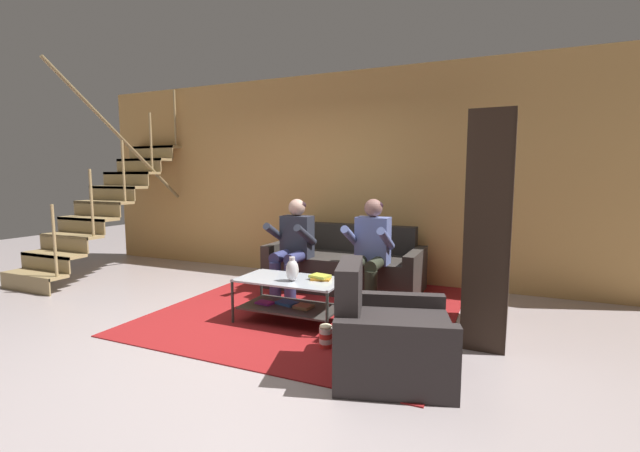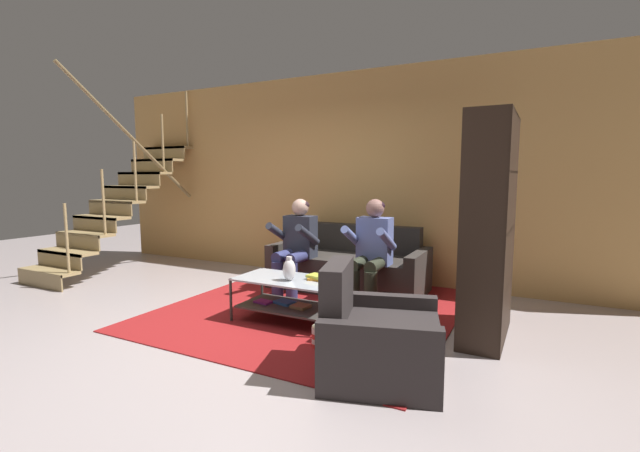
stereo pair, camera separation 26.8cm
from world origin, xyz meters
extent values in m
plane|color=#AA9D9E|center=(0.00, 0.00, 0.00)|extent=(16.80, 16.80, 0.00)
cube|color=tan|center=(0.00, 2.46, 1.45)|extent=(8.40, 0.12, 2.90)
cube|color=#A38858|center=(-3.27, 0.13, 0.20)|extent=(0.96, 0.27, 0.04)
cube|color=#8F784E|center=(-3.27, 0.00, 0.11)|extent=(0.96, 0.02, 0.22)
cube|color=#A38858|center=(-3.27, 0.40, 0.42)|extent=(0.96, 0.27, 0.04)
cube|color=#8F784E|center=(-3.27, 0.27, 0.33)|extent=(0.96, 0.02, 0.22)
cube|color=#A38858|center=(-3.27, 0.67, 0.63)|extent=(0.96, 0.27, 0.04)
cube|color=#8F784E|center=(-3.27, 0.55, 0.55)|extent=(0.96, 0.02, 0.22)
cube|color=#A38858|center=(-3.27, 0.95, 0.85)|extent=(0.96, 0.27, 0.04)
cube|color=#8F784E|center=(-3.27, 0.82, 0.76)|extent=(0.96, 0.02, 0.22)
cube|color=#A38858|center=(-3.27, 1.22, 1.07)|extent=(0.96, 0.27, 0.04)
cube|color=#8F784E|center=(-3.27, 1.09, 0.98)|extent=(0.96, 0.02, 0.22)
cube|color=#A38858|center=(-3.27, 1.49, 1.29)|extent=(0.96, 0.27, 0.04)
cube|color=#8F784E|center=(-3.27, 1.37, 1.20)|extent=(0.96, 0.02, 0.22)
cube|color=#A38858|center=(-3.27, 1.77, 1.51)|extent=(0.96, 0.27, 0.04)
cube|color=#8F784E|center=(-3.27, 1.64, 1.42)|extent=(0.96, 0.02, 0.22)
cube|color=#A38858|center=(-3.27, 2.04, 1.73)|extent=(0.96, 0.27, 0.04)
cube|color=#8F784E|center=(-3.27, 1.91, 1.64)|extent=(0.96, 0.02, 0.22)
cube|color=#A38858|center=(-3.27, 2.31, 1.94)|extent=(0.96, 0.27, 0.04)
cube|color=#8F784E|center=(-3.27, 2.19, 1.85)|extent=(0.96, 0.02, 0.22)
cylinder|color=#A38858|center=(-2.83, 0.13, 0.67)|extent=(0.04, 0.04, 0.90)
cylinder|color=#A38858|center=(-2.83, 0.67, 1.10)|extent=(0.04, 0.04, 0.90)
cylinder|color=#A38858|center=(-2.83, 1.22, 1.54)|extent=(0.04, 0.04, 0.90)
cylinder|color=#A38858|center=(-2.83, 1.77, 1.98)|extent=(0.04, 0.04, 0.90)
cylinder|color=#A38858|center=(-2.83, 2.31, 2.41)|extent=(0.04, 0.04, 0.90)
cylinder|color=olive|center=(-2.83, 1.22, 1.99)|extent=(0.05, 2.22, 1.78)
cube|color=#322E2A|center=(0.36, 1.78, 0.22)|extent=(1.71, 0.90, 0.45)
cube|color=#2B2723|center=(0.36, 2.14, 0.63)|extent=(1.71, 0.18, 0.36)
cube|color=#322E2A|center=(-0.56, 1.78, 0.28)|extent=(0.13, 0.90, 0.57)
cube|color=#322E2A|center=(1.28, 1.78, 0.28)|extent=(0.13, 0.90, 0.57)
cylinder|color=navy|center=(-0.23, 1.03, 0.22)|extent=(0.14, 0.14, 0.45)
cylinder|color=navy|center=(-0.03, 1.03, 0.22)|extent=(0.14, 0.14, 0.45)
cylinder|color=navy|center=(-0.23, 1.21, 0.49)|extent=(0.14, 0.42, 0.14)
cylinder|color=navy|center=(-0.03, 1.21, 0.49)|extent=(0.14, 0.42, 0.14)
cube|color=#2A2D3A|center=(-0.13, 1.41, 0.71)|extent=(0.38, 0.22, 0.52)
cylinder|color=#2A2D3A|center=(-0.34, 1.23, 0.76)|extent=(0.09, 0.49, 0.31)
cylinder|color=#2A2D3A|center=(0.07, 1.23, 0.76)|extent=(0.09, 0.49, 0.31)
sphere|color=tan|center=(-0.13, 1.41, 1.07)|extent=(0.21, 0.21, 0.21)
ellipsoid|color=black|center=(-0.13, 1.43, 1.10)|extent=(0.21, 0.21, 0.13)
cylinder|color=#2B3023|center=(0.75, 1.03, 0.22)|extent=(0.14, 0.14, 0.45)
cylinder|color=#2B3023|center=(0.95, 1.03, 0.22)|extent=(0.14, 0.14, 0.45)
cylinder|color=#2B3023|center=(0.75, 1.21, 0.49)|extent=(0.14, 0.42, 0.14)
cylinder|color=#2B3023|center=(0.95, 1.21, 0.49)|extent=(0.14, 0.42, 0.14)
cube|color=#5F6DAC|center=(0.85, 1.41, 0.72)|extent=(0.38, 0.22, 0.54)
cylinder|color=#5F6DAC|center=(0.65, 1.23, 0.77)|extent=(0.09, 0.49, 0.31)
cylinder|color=#5F6DAC|center=(1.05, 1.23, 0.77)|extent=(0.09, 0.49, 0.31)
sphere|color=#8E625A|center=(0.85, 1.41, 1.09)|extent=(0.21, 0.21, 0.21)
ellipsoid|color=black|center=(0.85, 1.43, 1.12)|extent=(0.21, 0.21, 0.13)
cube|color=#B3BBC4|center=(0.32, 0.38, 0.43)|extent=(1.05, 0.57, 0.02)
cube|color=#3A3834|center=(0.32, 0.38, 0.15)|extent=(0.96, 0.52, 0.02)
cylinder|color=#2F3632|center=(-0.19, 0.10, 0.22)|extent=(0.03, 0.03, 0.44)
cylinder|color=#2F3632|center=(0.83, 0.10, 0.22)|extent=(0.03, 0.03, 0.44)
cylinder|color=#2F3632|center=(-0.19, 0.65, 0.22)|extent=(0.03, 0.03, 0.44)
cylinder|color=#2F3632|center=(0.83, 0.65, 0.22)|extent=(0.03, 0.03, 0.44)
cube|color=#8E2991|center=(0.04, 0.34, 0.17)|extent=(0.19, 0.14, 0.02)
cube|color=#3062B0|center=(0.25, 0.41, 0.18)|extent=(0.23, 0.19, 0.03)
cube|color=#A0734C|center=(0.46, 0.37, 0.18)|extent=(0.18, 0.17, 0.03)
cube|color=maroon|center=(0.34, 0.98, 0.01)|extent=(3.00, 3.41, 0.01)
cube|color=#8C5245|center=(0.34, 0.98, 0.01)|extent=(1.65, 1.87, 0.00)
ellipsoid|color=silver|center=(0.37, 0.31, 0.55)|extent=(0.13, 0.13, 0.21)
cylinder|color=silver|center=(0.37, 0.31, 0.66)|extent=(0.06, 0.06, 0.05)
cube|color=orange|center=(0.61, 0.47, 0.45)|extent=(0.22, 0.20, 0.02)
cube|color=#AFB73A|center=(0.60, 0.47, 0.48)|extent=(0.21, 0.18, 0.03)
cube|color=black|center=(2.13, 1.35, 1.00)|extent=(0.36, 0.03, 1.99)
cube|color=black|center=(2.12, 0.36, 1.00)|extent=(0.36, 0.03, 1.99)
cube|color=black|center=(2.30, 0.86, 1.00)|extent=(0.03, 1.01, 1.99)
cube|color=black|center=(2.13, 0.86, 0.01)|extent=(0.37, 0.98, 0.02)
cube|color=black|center=(2.13, 0.86, 0.50)|extent=(0.37, 0.98, 0.02)
cube|color=black|center=(2.13, 0.86, 1.00)|extent=(0.37, 0.98, 0.02)
cube|color=black|center=(2.13, 0.86, 1.49)|extent=(0.37, 0.98, 0.02)
cube|color=black|center=(2.13, 0.86, 1.98)|extent=(0.37, 0.98, 0.02)
cube|color=gold|center=(2.10, 1.32, 0.20)|extent=(0.25, 0.03, 0.36)
cube|color=orange|center=(2.13, 1.27, 0.22)|extent=(0.31, 0.06, 0.39)
cube|color=#AEB139|center=(2.11, 1.22, 0.24)|extent=(0.27, 0.03, 0.43)
cube|color=#AAB638|center=(2.10, 1.18, 0.19)|extent=(0.25, 0.05, 0.34)
cube|color=#3759BC|center=(2.13, 1.14, 0.23)|extent=(0.32, 0.03, 0.43)
cube|color=#8F6850|center=(2.10, 1.10, 0.20)|extent=(0.27, 0.05, 0.37)
cube|color=gold|center=(2.13, 1.05, 0.20)|extent=(0.31, 0.04, 0.36)
cube|color=#2953B1|center=(2.12, 1.00, 0.22)|extent=(0.30, 0.05, 0.40)
cube|color=orange|center=(2.13, 0.95, 0.16)|extent=(0.33, 0.04, 0.28)
cube|color=#2F2929|center=(1.55, -0.34, 0.21)|extent=(0.95, 0.80, 0.42)
cube|color=#2F2929|center=(1.23, -0.42, 0.62)|extent=(0.32, 0.63, 0.42)
cube|color=#2F2929|center=(1.64, -0.68, 0.26)|extent=(0.82, 0.32, 0.52)
cube|color=#2F2929|center=(1.45, 0.01, 0.26)|extent=(0.82, 0.32, 0.52)
cylinder|color=red|center=(0.90, -0.09, 0.02)|extent=(0.11, 0.11, 0.04)
cylinder|color=white|center=(0.90, -0.09, 0.07)|extent=(0.11, 0.11, 0.04)
cylinder|color=red|center=(0.90, -0.09, 0.11)|extent=(0.11, 0.11, 0.04)
cylinder|color=white|center=(0.90, -0.09, 0.16)|extent=(0.11, 0.11, 0.04)
ellipsoid|color=beige|center=(0.90, -0.09, 0.19)|extent=(0.11, 0.11, 0.04)
camera|label=1|loc=(2.27, -3.31, 1.46)|focal=24.00mm
camera|label=2|loc=(2.51, -3.20, 1.46)|focal=24.00mm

